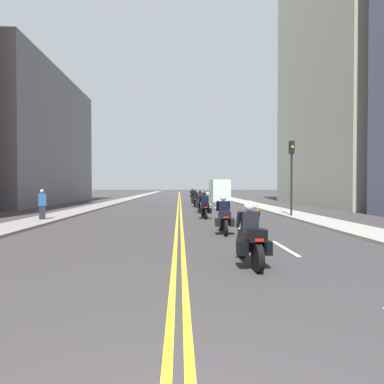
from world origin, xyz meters
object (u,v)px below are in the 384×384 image
object	(u,v)px
motorcycle_0	(250,239)
motorcycle_4	(195,200)
traffic_cone_0	(258,209)
motorcycle_2	(204,207)
motorcycle_6	(194,196)
motorcycle_5	(194,198)
pedestrian_0	(42,205)
motorcycle_3	(200,203)
traffic_light_near	(292,165)
motorcycle_7	(192,195)
parked_truck	(219,191)
motorcycle_1	(224,218)

from	to	relation	value
motorcycle_0	motorcycle_4	xyz separation A→B (m)	(-0.25, 21.82, 0.01)
traffic_cone_0	motorcycle_2	bearing A→B (deg)	-145.19
motorcycle_2	motorcycle_6	world-z (taller)	motorcycle_2
motorcycle_4	motorcycle_5	world-z (taller)	motorcycle_5
pedestrian_0	motorcycle_3	bearing A→B (deg)	-5.07
motorcycle_6	motorcycle_2	bearing A→B (deg)	-87.89
traffic_cone_0	traffic_light_near	bearing A→B (deg)	-57.60
motorcycle_2	motorcycle_7	bearing A→B (deg)	86.60
traffic_light_near	parked_truck	size ratio (longest dim) A/B	0.73
motorcycle_2	parked_truck	distance (m)	22.51
pedestrian_0	traffic_light_near	bearing A→B (deg)	-31.77
motorcycle_3	motorcycle_6	xyz separation A→B (m)	(0.30, 16.35, -0.01)
motorcycle_5	traffic_cone_0	size ratio (longest dim) A/B	2.93
motorcycle_3	traffic_light_near	distance (m)	7.42
pedestrian_0	motorcycle_7	bearing A→B (deg)	32.79
motorcycle_3	pedestrian_0	world-z (taller)	pedestrian_0
motorcycle_0	traffic_cone_0	distance (m)	14.52
motorcycle_4	motorcycle_6	xyz separation A→B (m)	(0.40, 10.47, -0.01)
traffic_light_near	motorcycle_7	bearing A→B (deg)	101.03
motorcycle_2	parked_truck	bearing A→B (deg)	77.90
motorcycle_5	motorcycle_6	distance (m)	4.98
motorcycle_2	traffic_light_near	world-z (taller)	traffic_light_near
motorcycle_0	motorcycle_1	world-z (taller)	motorcycle_1
traffic_cone_0	motorcycle_4	bearing A→B (deg)	117.24
motorcycle_5	motorcycle_6	world-z (taller)	motorcycle_5
traffic_light_near	motorcycle_2	bearing A→B (deg)	-176.09
motorcycle_1	motorcycle_7	distance (m)	32.82
motorcycle_6	traffic_light_near	bearing A→B (deg)	-72.93
motorcycle_2	motorcycle_5	bearing A→B (deg)	86.92
motorcycle_2	traffic_cone_0	bearing A→B (deg)	32.18
motorcycle_7	traffic_light_near	world-z (taller)	traffic_light_near
motorcycle_4	traffic_light_near	distance (m)	11.90
traffic_cone_0	traffic_light_near	size ratio (longest dim) A/B	0.15
motorcycle_1	traffic_cone_0	size ratio (longest dim) A/B	3.15
motorcycle_2	motorcycle_5	world-z (taller)	motorcycle_2
motorcycle_5	traffic_light_near	world-z (taller)	traffic_light_near
motorcycle_5	motorcycle_3	bearing A→B (deg)	-92.63
motorcycle_1	motorcycle_4	size ratio (longest dim) A/B	1.05
pedestrian_0	motorcycle_4	bearing A→B (deg)	14.23
motorcycle_0	motorcycle_7	xyz separation A→B (m)	(0.14, 38.01, 0.02)
motorcycle_6	parked_truck	distance (m)	3.59
motorcycle_5	parked_truck	distance (m)	7.12
motorcycle_7	motorcycle_6	bearing A→B (deg)	-91.63
motorcycle_3	motorcycle_7	bearing A→B (deg)	86.17
motorcycle_5	traffic_cone_0	distance (m)	13.85
motorcycle_1	motorcycle_7	xyz separation A→B (m)	(0.05, 32.82, 0.01)
motorcycle_2	motorcycle_6	bearing A→B (deg)	86.38
motorcycle_4	motorcycle_7	distance (m)	16.19
pedestrian_0	motorcycle_6	bearing A→B (deg)	28.49
motorcycle_4	traffic_cone_0	xyz separation A→B (m)	(4.02, -7.80, -0.29)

